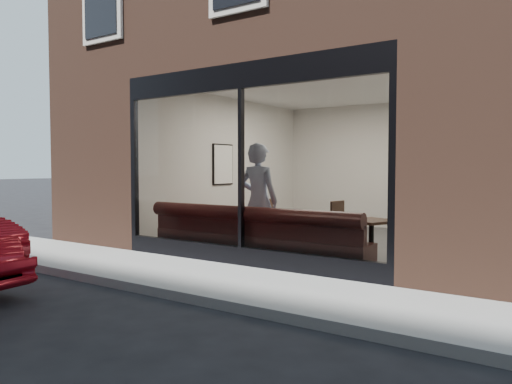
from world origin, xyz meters
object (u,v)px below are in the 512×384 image
Objects in this scene: cafe_chair_left at (258,235)px; cafe_chair_right at (329,238)px; cafe_table_right at (371,221)px; banquette at (256,248)px; cafe_table_left at (212,209)px; person at (259,201)px.

cafe_chair_left is 1.06× the size of cafe_chair_right.
cafe_chair_left reaches higher than cafe_chair_right.
cafe_table_right is 1.59× the size of cafe_chair_right.
banquette is at bearing -162.96° from cafe_table_right.
banquette is 1.73m from cafe_chair_right.
cafe_table_left is 0.86× the size of cafe_table_right.
cafe_table_right is at bearing 147.44° from cafe_chair_right.
person reaches higher than cafe_chair_left.
person is 1.42m from cafe_chair_left.
cafe_chair_left is at bearing -55.36° from person.
banquette is at bearing -28.61° from cafe_table_left.
cafe_chair_left is (0.85, 0.38, -0.50)m from cafe_table_left.
cafe_table_left is 1.29× the size of cafe_chair_left.
person reaches higher than banquette.
cafe_table_right is at bearing 17.04° from banquette.
cafe_table_left is at bearing 151.39° from banquette.
person is 3.04× the size of cafe_table_right.
cafe_table_right reaches higher than cafe_table_left.
banquette is 9.78× the size of cafe_chair_right.
cafe_table_right is at bearing -5.97° from cafe_table_left.
cafe_table_right is at bearing -172.55° from person.
person reaches higher than cafe_table_right.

